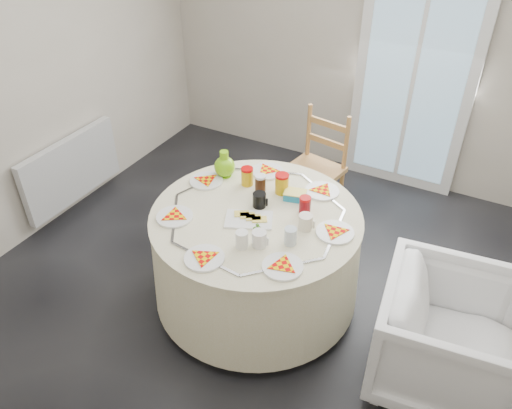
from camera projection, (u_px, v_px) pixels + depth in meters
The scene contains 14 objects.
floor at pixel (264, 296), 3.54m from camera, with size 4.00×4.00×0.00m, color black.
wall_back at pixel (375, 35), 4.21m from camera, with size 4.00×0.02×2.60m, color #BCB5A3.
wall_left at pixel (17, 70), 3.55m from camera, with size 0.02×4.00×2.60m, color #BCB5A3.
glass_door at pixel (415, 74), 4.16m from camera, with size 1.00×0.08×2.10m, color silver.
radiator at pixel (72, 169), 4.21m from camera, with size 0.07×1.00×0.55m, color silver.
table at pixel (256, 256), 3.32m from camera, with size 1.37×1.37×0.70m, color beige.
wooden_chair at pixel (314, 168), 4.05m from camera, with size 0.42×0.40×0.93m, color olive, non-canonical shape.
armchair at pixel (450, 335), 2.77m from camera, with size 0.76×0.71×0.78m, color white.
place_settings at pixel (256, 208), 3.09m from camera, with size 1.24×1.24×0.02m, color white, non-canonical shape.
jar_cluster at pixel (273, 185), 3.21m from camera, with size 0.54×0.27×0.16m, color #B24C17, non-canonical shape.
butter_tub at pixel (295, 191), 3.22m from camera, with size 0.14×0.10×0.06m, color #1883B0.
green_pitcher at pixel (224, 157), 3.40m from camera, with size 0.15×0.15×0.19m, color #71C00E, non-canonical shape.
cheese_platter at pixel (249, 214), 3.04m from camera, with size 0.29×0.19×0.04m, color white, non-canonical shape.
mugs_glasses at pixel (276, 213), 2.99m from camera, with size 0.65×0.65×0.12m, color gray, non-canonical shape.
Camera 1 is at (1.13, -2.22, 2.60)m, focal length 35.00 mm.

